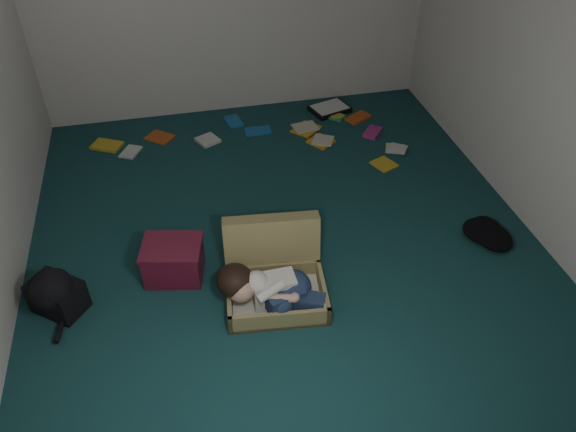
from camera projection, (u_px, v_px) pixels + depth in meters
name	position (u px, v px, depth m)	size (l,w,h in m)	color
floor	(284.00, 238.00, 4.55)	(4.50, 4.50, 0.00)	#163D3F
wall_front	(417.00, 372.00, 2.03)	(4.50, 4.50, 0.00)	silver
wall_right	(552.00, 63.00, 4.07)	(4.50, 4.50, 0.00)	silver
suitcase	(275.00, 274.00, 4.02)	(0.77, 0.75, 0.51)	#938650
person	(270.00, 289.00, 3.86)	(0.74, 0.42, 0.32)	silver
maroon_bin	(174.00, 261.00, 4.13)	(0.49, 0.42, 0.30)	maroon
backpack	(57.00, 295.00, 3.89)	(0.44, 0.35, 0.26)	black
clothing_pile	(489.00, 229.00, 4.54)	(0.39, 0.32, 0.12)	black
paper_tray	(330.00, 109.00, 6.16)	(0.47, 0.40, 0.06)	black
book_scatter	(275.00, 136.00, 5.75)	(3.01, 1.39, 0.02)	gold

